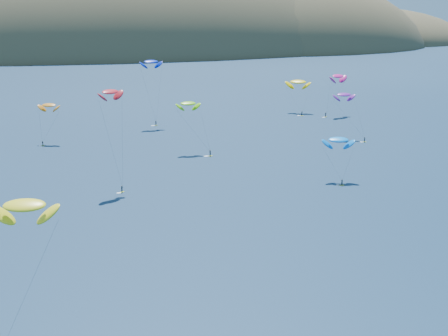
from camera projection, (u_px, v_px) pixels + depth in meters
name	position (u px, v px, depth m)	size (l,w,h in m)	color
island	(129.00, 59.00, 611.86)	(730.00, 300.00, 210.00)	#3D3526
kitesurfer_1	(49.00, 105.00, 212.69)	(8.34, 9.16, 15.00)	#E3F41B
kitesurfer_2	(24.00, 206.00, 91.57)	(10.32, 12.88, 21.90)	#E3F41B
kitesurfer_3	(188.00, 104.00, 199.33)	(9.80, 10.51, 17.80)	#E3F41B
kitesurfer_4	(151.00, 62.00, 238.70)	(8.98, 5.21, 26.94)	#E3F41B
kitesurfer_5	(338.00, 140.00, 169.49)	(9.27, 9.58, 13.48)	#E3F41B
kitesurfer_6	(344.00, 95.00, 219.39)	(8.86, 11.67, 17.48)	#E3F41B
kitesurfer_8	(338.00, 76.00, 261.20)	(12.64, 8.53, 19.12)	#E3F41B
kitesurfer_9	(110.00, 92.00, 159.21)	(8.20, 10.04, 27.36)	#E3F41B
kitesurfer_11	(298.00, 82.00, 269.31)	(11.56, 15.16, 15.95)	#E3F41B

